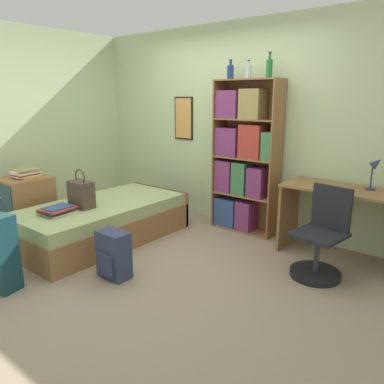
% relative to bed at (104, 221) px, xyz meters
% --- Properties ---
extents(ground_plane, '(14.00, 14.00, 0.00)m').
position_rel_bed_xyz_m(ground_plane, '(0.78, -0.02, -0.23)').
color(ground_plane, gray).
extents(wall_back, '(10.00, 0.09, 2.60)m').
position_rel_bed_xyz_m(wall_back, '(0.78, 1.55, 1.07)').
color(wall_back, beige).
rests_on(wall_back, ground_plane).
extents(wall_left, '(0.06, 10.00, 2.60)m').
position_rel_bed_xyz_m(wall_left, '(-1.47, -0.02, 1.07)').
color(wall_left, beige).
rests_on(wall_left, ground_plane).
extents(bed, '(1.02, 2.01, 0.46)m').
position_rel_bed_xyz_m(bed, '(0.00, 0.00, 0.00)').
color(bed, olive).
rests_on(bed, ground_plane).
extents(handbag, '(0.29, 0.17, 0.44)m').
position_rel_bed_xyz_m(handbag, '(-0.02, -0.27, 0.39)').
color(handbag, '#47382D').
rests_on(handbag, bed).
extents(book_stack_on_bed, '(0.33, 0.38, 0.08)m').
position_rel_bed_xyz_m(book_stack_on_bed, '(-0.03, -0.58, 0.27)').
color(book_stack_on_bed, beige).
rests_on(book_stack_on_bed, bed).
extents(dresser, '(0.53, 0.58, 0.72)m').
position_rel_bed_xyz_m(dresser, '(-0.90, -0.49, 0.13)').
color(dresser, olive).
rests_on(dresser, ground_plane).
extents(magazine_pile_on_dresser, '(0.30, 0.33, 0.10)m').
position_rel_bed_xyz_m(magazine_pile_on_dresser, '(-0.90, -0.44, 0.55)').
color(magazine_pile_on_dresser, gold).
rests_on(magazine_pile_on_dresser, dresser).
extents(bookcase, '(0.83, 0.31, 1.89)m').
position_rel_bed_xyz_m(bookcase, '(1.10, 1.34, 0.69)').
color(bookcase, olive).
rests_on(bookcase, ground_plane).
extents(bottle_green, '(0.08, 0.08, 0.23)m').
position_rel_bed_xyz_m(bottle_green, '(0.89, 1.33, 1.75)').
color(bottle_green, navy).
rests_on(bottle_green, bookcase).
extents(bottle_brown, '(0.07, 0.07, 0.21)m').
position_rel_bed_xyz_m(bottle_brown, '(1.16, 1.31, 1.74)').
color(bottle_brown, '#B7BCC1').
rests_on(bottle_brown, bookcase).
extents(bottle_clear, '(0.07, 0.07, 0.29)m').
position_rel_bed_xyz_m(bottle_clear, '(1.41, 1.35, 1.77)').
color(bottle_clear, '#1E6B2D').
rests_on(bottle_clear, bookcase).
extents(desk, '(1.31, 0.55, 0.77)m').
position_rel_bed_xyz_m(desk, '(2.44, 1.22, 0.32)').
color(desk, olive).
rests_on(desk, ground_plane).
extents(desk_lamp, '(0.15, 0.10, 0.35)m').
position_rel_bed_xyz_m(desk_lamp, '(2.64, 1.32, 0.77)').
color(desk_lamp, navy).
rests_on(desk_lamp, desk).
extents(desk_chair, '(0.50, 0.50, 0.87)m').
position_rel_bed_xyz_m(desk_chair, '(2.38, 0.69, 0.05)').
color(desk_chair, black).
rests_on(desk_chair, ground_plane).
extents(backpack, '(0.32, 0.22, 0.46)m').
position_rel_bed_xyz_m(backpack, '(0.87, -0.57, -0.00)').
color(backpack, '#2D3856').
rests_on(backpack, ground_plane).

